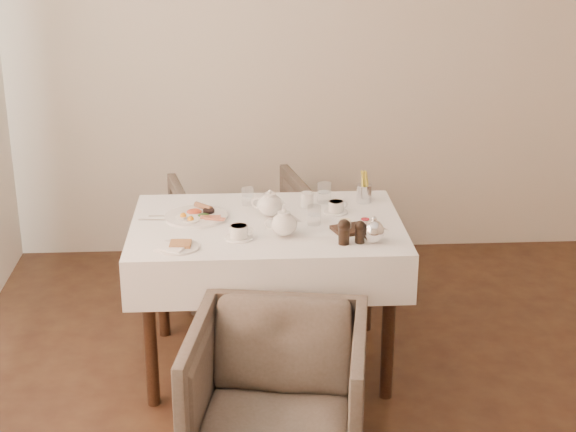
% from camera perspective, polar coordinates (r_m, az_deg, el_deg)
% --- Properties ---
extents(table, '(1.28, 0.88, 0.75)m').
position_cam_1_polar(table, '(4.21, -1.37, -1.92)').
color(table, black).
rests_on(table, ground).
extents(armchair_near, '(0.80, 0.81, 0.65)m').
position_cam_1_polar(armchair_near, '(3.61, -0.68, -11.58)').
color(armchair_near, '#4A4036').
rests_on(armchair_near, ground).
extents(armchair_far, '(0.88, 0.90, 0.69)m').
position_cam_1_polar(armchair_far, '(5.07, -2.96, -1.53)').
color(armchair_far, '#4A4036').
rests_on(armchair_far, ground).
extents(breakfast_plate, '(0.30, 0.30, 0.04)m').
position_cam_1_polar(breakfast_plate, '(4.25, -5.93, 0.04)').
color(breakfast_plate, white).
rests_on(breakfast_plate, table).
extents(side_plate, '(0.20, 0.19, 0.02)m').
position_cam_1_polar(side_plate, '(3.89, -7.23, -1.99)').
color(side_plate, white).
rests_on(side_plate, table).
extents(teapot_centre, '(0.20, 0.17, 0.14)m').
position_cam_1_polar(teapot_centre, '(4.22, -1.18, 0.84)').
color(teapot_centre, white).
rests_on(teapot_centre, table).
extents(teapot_front, '(0.18, 0.14, 0.13)m').
position_cam_1_polar(teapot_front, '(3.98, -0.26, -0.41)').
color(teapot_front, white).
rests_on(teapot_front, table).
extents(creamer, '(0.07, 0.07, 0.07)m').
position_cam_1_polar(creamer, '(4.35, 1.24, 1.05)').
color(creamer, white).
rests_on(creamer, table).
extents(teacup_near, '(0.13, 0.13, 0.06)m').
position_cam_1_polar(teacup_near, '(3.97, -3.19, -1.08)').
color(teacup_near, white).
rests_on(teacup_near, table).
extents(teacup_far, '(0.12, 0.12, 0.06)m').
position_cam_1_polar(teacup_far, '(4.29, 3.12, 0.55)').
color(teacup_far, white).
rests_on(teacup_far, table).
extents(glass_left, '(0.08, 0.08, 0.09)m').
position_cam_1_polar(glass_left, '(4.40, -2.63, 1.28)').
color(glass_left, silver).
rests_on(glass_left, table).
extents(glass_mid, '(0.07, 0.07, 0.09)m').
position_cam_1_polar(glass_mid, '(4.13, 1.71, 0.06)').
color(glass_mid, silver).
rests_on(glass_mid, table).
extents(glass_right, '(0.09, 0.09, 0.10)m').
position_cam_1_polar(glass_right, '(4.43, 2.35, 1.52)').
color(glass_right, silver).
rests_on(glass_right, table).
extents(condiment_board, '(0.22, 0.18, 0.05)m').
position_cam_1_polar(condiment_board, '(4.08, 4.25, -0.73)').
color(condiment_board, black).
rests_on(condiment_board, table).
extents(pepper_mill_left, '(0.08, 0.08, 0.12)m').
position_cam_1_polar(pepper_mill_left, '(3.90, 3.64, -1.01)').
color(pepper_mill_left, black).
rests_on(pepper_mill_left, table).
extents(pepper_mill_right, '(0.05, 0.05, 0.10)m').
position_cam_1_polar(pepper_mill_right, '(3.93, 4.67, -1.01)').
color(pepper_mill_right, black).
rests_on(pepper_mill_right, table).
extents(silver_pot, '(0.13, 0.11, 0.13)m').
position_cam_1_polar(silver_pot, '(3.93, 5.55, -0.87)').
color(silver_pot, white).
rests_on(silver_pot, table).
extents(fries_cup, '(0.08, 0.08, 0.16)m').
position_cam_1_polar(fries_cup, '(4.43, 4.95, 1.79)').
color(fries_cup, silver).
rests_on(fries_cup, table).
extents(cutlery_fork, '(0.17, 0.02, 0.00)m').
position_cam_1_polar(cutlery_fork, '(4.28, -7.86, -0.01)').
color(cutlery_fork, silver).
rests_on(cutlery_fork, table).
extents(cutlery_knife, '(0.20, 0.04, 0.00)m').
position_cam_1_polar(cutlery_knife, '(4.24, -8.36, -0.26)').
color(cutlery_knife, silver).
rests_on(cutlery_knife, table).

